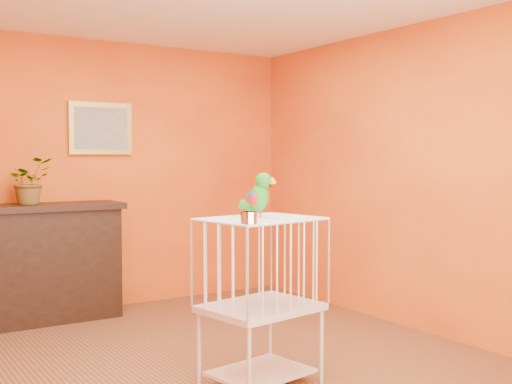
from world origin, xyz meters
TOP-DOWN VIEW (x-y plane):
  - ground at (0.00, 0.00)m, footprint 4.50×4.50m
  - room_shell at (0.00, 0.00)m, footprint 4.50×4.50m
  - console_cabinet at (-0.63, 2.00)m, footprint 1.42×0.51m
  - potted_plant at (-0.73, 2.02)m, footprint 0.48×0.51m
  - framed_picture at (0.00, 2.22)m, footprint 0.62×0.04m
  - birdcage at (0.13, -0.40)m, footprint 0.78×0.65m
  - feed_cup at (-0.13, -0.67)m, footprint 0.10×0.10m
  - parrot at (0.16, -0.34)m, footprint 0.19×0.25m

SIDE VIEW (x-z plane):
  - ground at x=0.00m, z-range 0.00..0.00m
  - console_cabinet at x=-0.63m, z-range 0.00..1.06m
  - birdcage at x=0.13m, z-range 0.02..1.10m
  - feed_cup at x=-0.13m, z-range 1.08..1.15m
  - potted_plant at x=-0.73m, z-range 1.06..1.38m
  - parrot at x=0.16m, z-range 1.08..1.37m
  - room_shell at x=0.00m, z-range -0.67..3.83m
  - framed_picture at x=0.00m, z-range 1.50..2.00m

